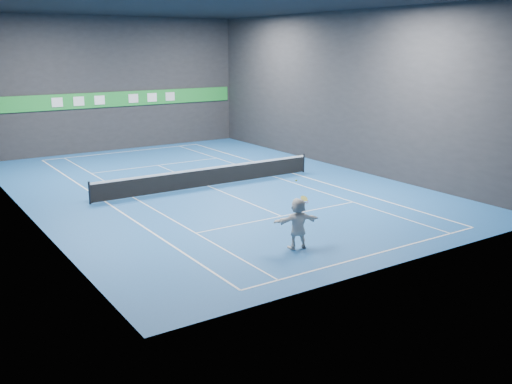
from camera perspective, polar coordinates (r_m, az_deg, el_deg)
ground at (r=29.57m, az=-4.74°, el=0.57°), size 26.00×26.00×0.00m
ceiling at (r=28.78m, az=-5.12°, el=18.25°), size 26.00×26.00×0.00m
wall_back at (r=40.69m, az=-13.90°, el=10.41°), size 18.00×0.10×9.00m
wall_front at (r=18.56m, az=14.85°, el=6.04°), size 18.00×0.10×9.00m
wall_left at (r=25.78m, az=-22.91°, el=7.62°), size 0.10×26.00×9.00m
wall_right at (r=34.05m, az=8.69°, el=9.96°), size 0.10×26.00×9.00m
baseline_near at (r=20.40m, az=11.71°, el=-6.11°), size 10.98×0.08×0.01m
baseline_far at (r=40.19m, az=-12.97°, el=3.95°), size 10.98×0.08×0.01m
sideline_doubles_left at (r=27.45m, az=-14.82°, el=-0.95°), size 0.08×23.78×0.01m
sideline_doubles_right at (r=32.48m, az=3.78°, el=1.86°), size 0.08×23.78×0.01m
sideline_singles_left at (r=27.89m, az=-12.15°, el=-0.55°), size 0.06×23.78×0.01m
sideline_singles_right at (r=31.69m, az=1.79°, el=1.56°), size 0.06×23.78×0.01m
service_line_near at (r=24.34m, az=2.57°, el=-2.43°), size 8.23×0.06×0.01m
service_line_far at (r=35.18m, az=-9.78°, el=2.65°), size 8.23×0.06×0.01m
center_service_line at (r=29.56m, az=-4.74°, el=0.58°), size 0.06×12.80×0.01m
player at (r=20.34m, az=4.21°, el=-3.13°), size 1.81×0.96×1.86m
tennis_ball at (r=19.80m, az=4.04°, el=1.16°), size 0.07×0.07×0.07m
tennis_net at (r=29.44m, az=-4.76°, el=1.59°), size 12.50×0.10×1.07m
sponsor_banner at (r=40.70m, az=-13.78°, el=9.01°), size 17.64×0.11×1.00m
tennis_racket at (r=20.34m, az=4.86°, el=-0.91°), size 0.41×0.38×0.55m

